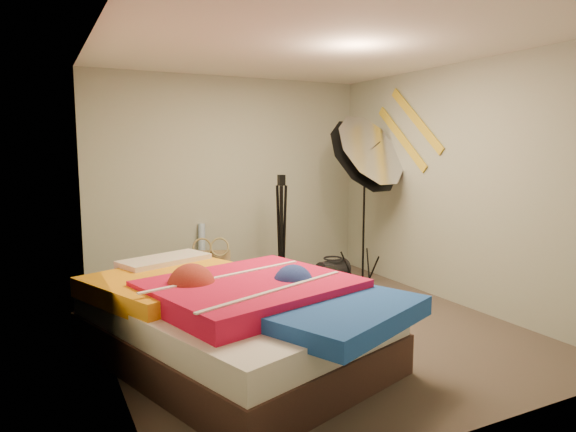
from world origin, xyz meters
TOP-DOWN VIEW (x-y plane):
  - floor at (0.00, 0.00)m, footprint 4.00×4.00m
  - ceiling at (0.00, 0.00)m, footprint 4.00×4.00m
  - wall_back at (0.00, 2.00)m, footprint 3.50×0.00m
  - wall_front at (0.00, -2.00)m, footprint 3.50×0.00m
  - wall_left at (-1.75, 0.00)m, footprint 0.00×4.00m
  - wall_right at (1.75, 0.00)m, footprint 0.00×4.00m
  - tote_bag at (-0.39, 1.63)m, footprint 0.48×0.33m
  - wrapping_roll at (-0.42, 1.90)m, footprint 0.15×0.22m
  - camera_case at (0.68, 0.84)m, footprint 0.30×0.24m
  - duffel_bag at (1.10, 1.34)m, footprint 0.44×0.32m
  - wall_stripe_upper at (1.73, 0.60)m, footprint 0.02×0.91m
  - wall_stripe_lower at (1.73, 0.85)m, footprint 0.02×0.91m
  - bed at (-0.89, -0.42)m, footprint 2.27×2.69m
  - photo_umbrella at (1.30, 1.01)m, footprint 1.17×0.90m
  - camera_tripod at (0.37, 1.31)m, footprint 0.07×0.07m

SIDE VIEW (x-z plane):
  - floor at x=0.00m, z-range 0.00..0.00m
  - duffel_bag at x=1.10m, z-range 0.00..0.24m
  - camera_case at x=0.68m, z-range 0.00..0.26m
  - tote_bag at x=-0.39m, z-range -0.01..0.45m
  - bed at x=-0.89m, z-range 0.00..0.67m
  - wrapping_roll at x=-0.42m, z-range 0.00..0.73m
  - camera_tripod at x=0.37m, z-range 0.10..1.43m
  - wall_back at x=0.00m, z-range -0.50..3.00m
  - wall_front at x=0.00m, z-range -0.50..3.00m
  - wall_left at x=-1.75m, z-range -0.75..3.25m
  - wall_right at x=1.75m, z-range -0.75..3.25m
  - photo_umbrella at x=1.30m, z-range 0.46..2.59m
  - wall_stripe_lower at x=1.73m, z-range 1.36..2.14m
  - wall_stripe_upper at x=1.73m, z-range 1.56..2.34m
  - ceiling at x=0.00m, z-range 2.50..2.50m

